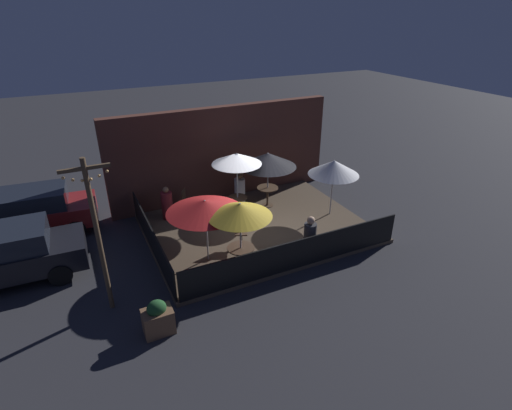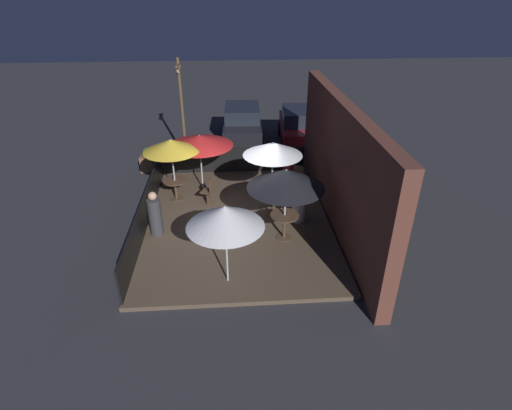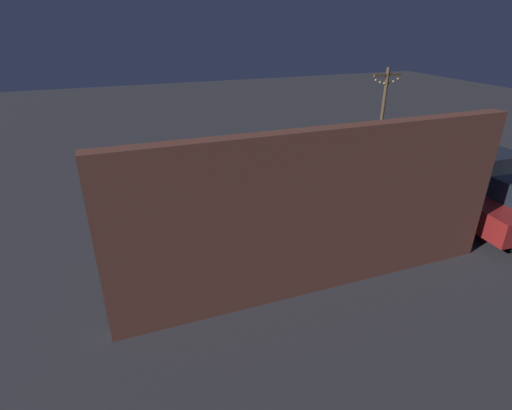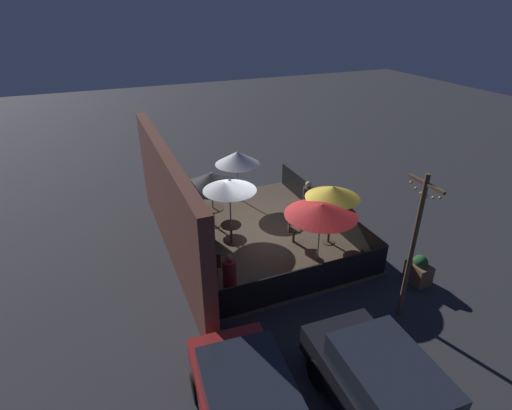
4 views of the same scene
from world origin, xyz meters
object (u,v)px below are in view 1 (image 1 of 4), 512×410
(patron_2, at_px, (167,205))
(dining_table_2, at_px, (268,191))
(dining_table_1, at_px, (241,252))
(parked_car_0, at_px, (7,255))
(patio_umbrella_0, at_px, (237,159))
(patio_umbrella_1, at_px, (240,210))
(patio_umbrella_2, at_px, (268,160))
(patio_chair_0, at_px, (241,231))
(dining_table_0, at_px, (238,201))
(planter_box, at_px, (158,318))
(patron_0, at_px, (310,239))
(patron_1, at_px, (240,190))
(patio_umbrella_4, at_px, (205,206))
(patio_umbrella_3, at_px, (334,168))
(parked_car_1, at_px, (35,212))
(light_post, at_px, (97,231))

(patron_2, bearing_deg, dining_table_2, 138.67)
(dining_table_1, relative_size, parked_car_0, 0.19)
(patio_umbrella_0, xyz_separation_m, patio_umbrella_1, (-1.26, -3.13, -0.28))
(patio_umbrella_2, height_order, patio_chair_0, patio_umbrella_2)
(patio_umbrella_1, bearing_deg, parked_car_0, 157.59)
(patio_chair_0, bearing_deg, patio_umbrella_1, 0.00)
(dining_table_0, distance_m, planter_box, 6.09)
(dining_table_0, relative_size, patron_0, 0.53)
(dining_table_0, relative_size, patron_1, 0.55)
(dining_table_2, bearing_deg, patron_1, 148.44)
(patio_umbrella_4, xyz_separation_m, patron_1, (2.42, 3.05, -1.22))
(patio_umbrella_1, relative_size, patron_1, 1.60)
(patio_umbrella_4, bearing_deg, patio_umbrella_2, 36.67)
(patio_umbrella_0, xyz_separation_m, parked_car_0, (-7.32, -0.63, -1.49))
(patron_1, bearing_deg, planter_box, -37.43)
(patio_umbrella_3, bearing_deg, parked_car_1, 160.90)
(planter_box, bearing_deg, patio_umbrella_4, 47.53)
(patron_0, relative_size, parked_car_1, 0.34)
(patron_1, xyz_separation_m, parked_car_1, (-7.07, 1.19, 0.13))
(patio_chair_0, bearing_deg, patron_1, -179.05)
(dining_table_2, relative_size, parked_car_0, 0.20)
(light_post, relative_size, parked_car_0, 1.00)
(patron_2, bearing_deg, patio_chair_0, 88.87)
(patio_umbrella_3, relative_size, patio_umbrella_4, 0.93)
(patron_0, distance_m, parked_car_1, 9.28)
(patio_umbrella_4, relative_size, patio_chair_0, 2.37)
(patio_umbrella_2, height_order, dining_table_2, patio_umbrella_2)
(patio_umbrella_0, distance_m, dining_table_0, 1.65)
(patio_umbrella_0, relative_size, parked_car_1, 0.60)
(patio_umbrella_2, relative_size, patio_umbrella_4, 0.94)
(patio_umbrella_2, xyz_separation_m, dining_table_0, (-1.35, -0.22, -1.32))
(patio_chair_0, xyz_separation_m, parked_car_1, (-5.90, 3.93, 0.19))
(patron_1, relative_size, light_post, 0.32)
(light_post, bearing_deg, patio_umbrella_3, 11.71)
(patron_1, height_order, parked_car_0, parked_car_0)
(patio_umbrella_4, relative_size, patron_0, 1.66)
(patron_2, bearing_deg, patio_umbrella_3, 126.15)
(patio_umbrella_2, distance_m, parked_car_0, 8.79)
(parked_car_0, xyz_separation_m, parked_car_1, (0.68, 2.60, -0.00))
(patio_umbrella_1, relative_size, patron_2, 1.71)
(dining_table_0, distance_m, light_post, 6.07)
(planter_box, height_order, parked_car_1, parked_car_1)
(dining_table_0, bearing_deg, parked_car_1, 163.45)
(patio_umbrella_2, xyz_separation_m, dining_table_1, (-2.62, -3.35, -1.33))
(patio_chair_0, distance_m, patron_2, 3.29)
(patio_umbrella_0, bearing_deg, parked_car_1, 163.45)
(patio_umbrella_0, relative_size, patio_umbrella_2, 1.12)
(patio_umbrella_1, distance_m, dining_table_0, 3.64)
(patio_umbrella_1, distance_m, patio_umbrella_4, 1.13)
(patio_umbrella_3, distance_m, light_post, 8.28)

